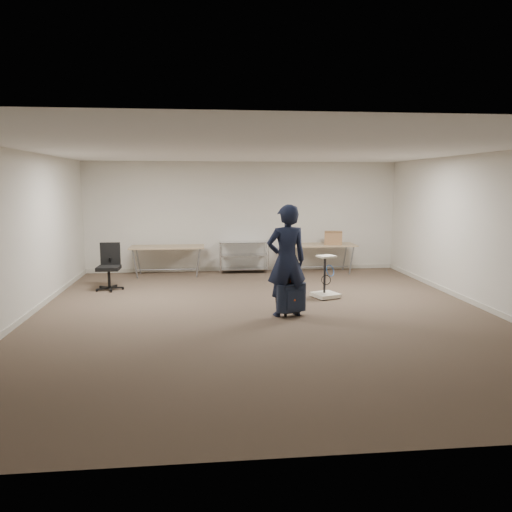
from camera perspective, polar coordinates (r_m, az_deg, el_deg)
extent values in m
plane|color=#413128|center=(8.67, 0.89, -6.79)|extent=(9.00, 9.00, 0.00)
plane|color=silver|center=(12.88, -1.52, 4.50)|extent=(8.00, 0.00, 8.00)
plane|color=silver|center=(4.03, 8.69, -4.13)|extent=(8.00, 0.00, 8.00)
plane|color=silver|center=(8.87, -25.70, 1.93)|extent=(0.00, 9.00, 9.00)
plane|color=silver|center=(9.74, 24.99, 2.48)|extent=(0.00, 9.00, 9.00)
plane|color=white|center=(8.38, 0.93, 12.01)|extent=(8.00, 8.00, 0.00)
cube|color=beige|center=(13.03, -1.49, -1.43)|extent=(8.00, 0.02, 0.10)
cube|color=beige|center=(9.10, -25.10, -6.54)|extent=(0.02, 9.00, 0.10)
cube|color=beige|center=(9.95, 24.46, -5.27)|extent=(0.02, 9.00, 0.10)
cube|color=#947D5B|center=(12.39, -10.10, 1.03)|extent=(1.80, 0.75, 0.03)
cylinder|color=gray|center=(12.47, -10.03, -1.54)|extent=(1.50, 0.02, 0.02)
cylinder|color=gray|center=(12.22, -13.66, -0.91)|extent=(0.13, 0.04, 0.69)
cylinder|color=gray|center=(12.11, -6.61, -0.81)|extent=(0.13, 0.04, 0.69)
cylinder|color=gray|center=(12.81, -13.31, -0.48)|extent=(0.13, 0.04, 0.69)
cylinder|color=gray|center=(12.70, -6.59, -0.38)|extent=(0.13, 0.04, 0.69)
cube|color=#947D5B|center=(12.69, 7.28, 1.27)|extent=(1.80, 0.75, 0.03)
cylinder|color=gray|center=(12.77, 7.23, -1.24)|extent=(1.50, 0.02, 0.02)
cylinder|color=gray|center=(12.30, 4.16, -0.63)|extent=(0.13, 0.04, 0.69)
cylinder|color=gray|center=(12.65, 10.86, -0.51)|extent=(0.13, 0.04, 0.69)
cylinder|color=gray|center=(12.88, 3.69, -0.22)|extent=(0.13, 0.04, 0.69)
cylinder|color=gray|center=(13.22, 10.11, -0.11)|extent=(0.13, 0.04, 0.69)
cylinder|color=silver|center=(12.43, -4.07, -0.29)|extent=(0.02, 0.02, 0.80)
cylinder|color=silver|center=(12.53, 1.43, -0.21)|extent=(0.02, 0.02, 0.80)
cylinder|color=silver|center=(12.87, -4.14, 0.01)|extent=(0.02, 0.02, 0.80)
cylinder|color=silver|center=(12.97, 1.17, 0.09)|extent=(0.02, 0.02, 0.80)
cube|color=silver|center=(12.73, -1.39, -1.43)|extent=(1.20, 0.45, 0.02)
cube|color=silver|center=(12.68, -1.40, 0.13)|extent=(1.20, 0.45, 0.02)
cube|color=silver|center=(12.63, -1.40, 1.61)|extent=(1.20, 0.45, 0.01)
imported|color=black|center=(8.48, 3.50, -0.54)|extent=(0.76, 0.56, 1.91)
cube|color=black|center=(8.54, 4.06, -4.74)|extent=(0.40, 0.31, 0.48)
cube|color=black|center=(8.62, 3.98, -6.36)|extent=(0.35, 0.24, 0.03)
cylinder|color=black|center=(8.56, 3.39, -6.78)|extent=(0.04, 0.07, 0.06)
cylinder|color=black|center=(8.67, 4.68, -6.60)|extent=(0.04, 0.07, 0.06)
torus|color=black|center=(8.48, 4.08, -2.98)|extent=(0.15, 0.07, 0.15)
cube|color=#FA4B0D|center=(8.47, 4.03, -1.79)|extent=(0.03, 0.02, 0.37)
cylinder|color=black|center=(11.13, -16.40, -3.50)|extent=(0.60, 0.60, 0.09)
cylinder|color=black|center=(11.09, -16.44, -2.45)|extent=(0.06, 0.06, 0.40)
cube|color=black|center=(11.05, -16.49, -1.33)|extent=(0.48, 0.48, 0.08)
cube|color=black|center=(11.22, -16.31, 0.28)|extent=(0.42, 0.07, 0.48)
cube|color=beige|center=(10.05, 7.96, -4.42)|extent=(0.59, 0.59, 0.07)
cylinder|color=black|center=(9.84, 7.17, -4.90)|extent=(0.06, 0.06, 0.04)
cylinder|color=black|center=(10.02, 7.94, -2.10)|extent=(0.05, 0.05, 0.74)
cube|color=beige|center=(9.91, 8.05, -0.05)|extent=(0.40, 0.37, 0.04)
torus|color=#245BB5|center=(9.90, 8.38, -1.69)|extent=(0.25, 0.17, 0.23)
cube|color=olive|center=(12.72, 8.82, 2.07)|extent=(0.51, 0.43, 0.33)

